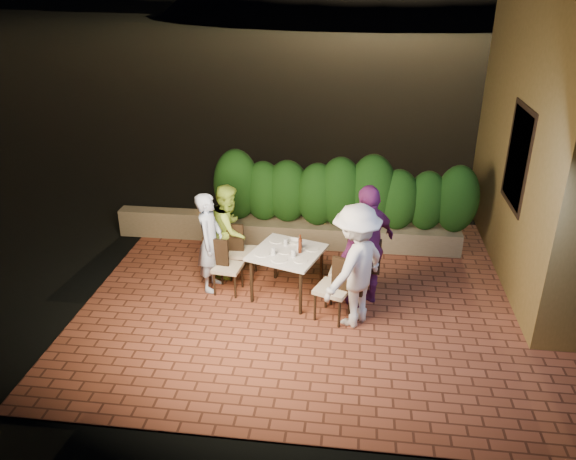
% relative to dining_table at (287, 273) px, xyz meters
% --- Properties ---
extents(ground, '(400.00, 400.00, 0.00)m').
position_rel_dining_table_xyz_m(ground, '(0.54, -0.46, -0.40)').
color(ground, black).
rests_on(ground, ground).
extents(terrace_floor, '(7.00, 6.00, 0.15)m').
position_rel_dining_table_xyz_m(terrace_floor, '(0.54, 0.04, -0.45)').
color(terrace_floor, brown).
rests_on(terrace_floor, ground).
extents(building_wall, '(1.60, 5.00, 5.00)m').
position_rel_dining_table_xyz_m(building_wall, '(4.14, 1.54, 2.12)').
color(building_wall, olive).
rests_on(building_wall, ground).
extents(window_pane, '(0.08, 1.00, 1.40)m').
position_rel_dining_table_xyz_m(window_pane, '(3.36, 1.04, 1.62)').
color(window_pane, black).
rests_on(window_pane, building_wall).
extents(window_frame, '(0.06, 1.15, 1.55)m').
position_rel_dining_table_xyz_m(window_frame, '(3.35, 1.04, 1.62)').
color(window_frame, black).
rests_on(window_frame, building_wall).
extents(planter, '(4.20, 0.55, 0.40)m').
position_rel_dining_table_xyz_m(planter, '(0.74, 1.84, -0.17)').
color(planter, '#7C6E4F').
rests_on(planter, ground).
extents(hedge, '(4.00, 0.70, 1.10)m').
position_rel_dining_table_xyz_m(hedge, '(0.74, 1.84, 0.57)').
color(hedge, '#153D10').
rests_on(hedge, planter).
extents(parapet, '(2.20, 0.30, 0.50)m').
position_rel_dining_table_xyz_m(parapet, '(-2.26, 1.84, -0.12)').
color(parapet, '#7C6E4F').
rests_on(parapet, ground).
extents(hill, '(52.00, 40.00, 22.00)m').
position_rel_dining_table_xyz_m(hill, '(2.54, 59.54, -4.38)').
color(hill, black).
rests_on(hill, ground).
extents(dining_table, '(1.21, 1.21, 0.75)m').
position_rel_dining_table_xyz_m(dining_table, '(0.00, 0.00, 0.00)').
color(dining_table, white).
rests_on(dining_table, ground).
extents(plate_nw, '(0.23, 0.23, 0.01)m').
position_rel_dining_table_xyz_m(plate_nw, '(-0.36, -0.14, 0.38)').
color(plate_nw, white).
rests_on(plate_nw, dining_table).
extents(plate_sw, '(0.22, 0.22, 0.01)m').
position_rel_dining_table_xyz_m(plate_sw, '(-0.20, 0.33, 0.38)').
color(plate_sw, white).
rests_on(plate_sw, dining_table).
extents(plate_ne, '(0.20, 0.20, 0.01)m').
position_rel_dining_table_xyz_m(plate_ne, '(0.23, -0.27, 0.38)').
color(plate_ne, white).
rests_on(plate_ne, dining_table).
extents(plate_se, '(0.21, 0.21, 0.01)m').
position_rel_dining_table_xyz_m(plate_se, '(0.36, 0.12, 0.38)').
color(plate_se, white).
rests_on(plate_se, dining_table).
extents(plate_centre, '(0.22, 0.22, 0.01)m').
position_rel_dining_table_xyz_m(plate_centre, '(-0.03, -0.01, 0.38)').
color(plate_centre, white).
rests_on(plate_centre, dining_table).
extents(plate_front, '(0.24, 0.24, 0.01)m').
position_rel_dining_table_xyz_m(plate_front, '(-0.08, -0.28, 0.38)').
color(plate_front, white).
rests_on(plate_front, dining_table).
extents(glass_nw, '(0.07, 0.07, 0.11)m').
position_rel_dining_table_xyz_m(glass_nw, '(-0.19, -0.14, 0.43)').
color(glass_nw, silver).
rests_on(glass_nw, dining_table).
extents(glass_sw, '(0.06, 0.06, 0.11)m').
position_rel_dining_table_xyz_m(glass_sw, '(-0.05, 0.19, 0.43)').
color(glass_sw, silver).
rests_on(glass_sw, dining_table).
extents(glass_ne, '(0.07, 0.07, 0.11)m').
position_rel_dining_table_xyz_m(glass_ne, '(0.11, -0.17, 0.43)').
color(glass_ne, silver).
rests_on(glass_ne, dining_table).
extents(glass_se, '(0.06, 0.06, 0.11)m').
position_rel_dining_table_xyz_m(glass_se, '(0.16, 0.10, 0.43)').
color(glass_se, silver).
rests_on(glass_se, dining_table).
extents(beer_bottle, '(0.06, 0.06, 0.29)m').
position_rel_dining_table_xyz_m(beer_bottle, '(0.19, -0.02, 0.52)').
color(beer_bottle, '#521F0D').
rests_on(beer_bottle, dining_table).
extents(bowl, '(0.21, 0.21, 0.05)m').
position_rel_dining_table_xyz_m(bowl, '(0.07, 0.30, 0.40)').
color(bowl, white).
rests_on(bowl, dining_table).
extents(chair_left_front, '(0.45, 0.45, 0.88)m').
position_rel_dining_table_xyz_m(chair_left_front, '(-0.91, -0.00, 0.06)').
color(chair_left_front, black).
rests_on(chair_left_front, ground).
extents(chair_left_back, '(0.44, 0.44, 0.92)m').
position_rel_dining_table_xyz_m(chair_left_back, '(-0.78, 0.49, 0.08)').
color(chair_left_back, black).
rests_on(chair_left_back, ground).
extents(chair_right_front, '(0.59, 0.59, 0.98)m').
position_rel_dining_table_xyz_m(chair_right_front, '(0.72, -0.52, 0.12)').
color(chair_right_front, black).
rests_on(chair_right_front, ground).
extents(chair_right_back, '(0.55, 0.55, 1.06)m').
position_rel_dining_table_xyz_m(chair_right_back, '(0.90, -0.02, 0.15)').
color(chair_right_back, black).
rests_on(chair_right_back, ground).
extents(diner_blue, '(0.40, 0.59, 1.57)m').
position_rel_dining_table_xyz_m(diner_blue, '(-1.19, 0.09, 0.41)').
color(diner_blue, silver).
rests_on(diner_blue, ground).
extents(diner_green, '(0.60, 0.76, 1.52)m').
position_rel_dining_table_xyz_m(diner_green, '(-1.01, 0.61, 0.38)').
color(diner_green, '#AFDB44').
rests_on(diner_green, ground).
extents(diner_white, '(1.20, 1.32, 1.78)m').
position_rel_dining_table_xyz_m(diner_white, '(1.01, -0.59, 0.51)').
color(diner_white, white).
rests_on(diner_white, ground).
extents(diner_purple, '(1.04, 1.14, 1.87)m').
position_rel_dining_table_xyz_m(diner_purple, '(1.17, -0.07, 0.56)').
color(diner_purple, '#67225F').
rests_on(diner_purple, ground).
extents(parapet_lamp, '(0.10, 0.10, 0.14)m').
position_rel_dining_table_xyz_m(parapet_lamp, '(-1.66, 1.84, 0.20)').
color(parapet_lamp, orange).
rests_on(parapet_lamp, parapet).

